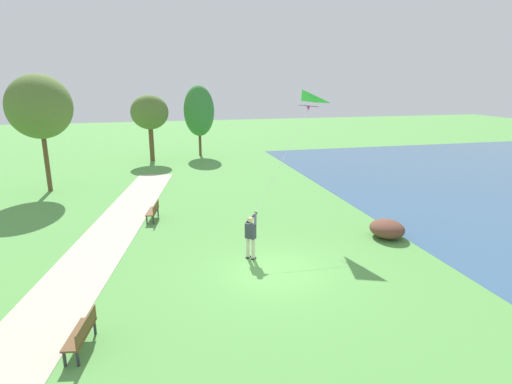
{
  "coord_description": "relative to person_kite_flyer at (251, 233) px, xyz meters",
  "views": [
    {
      "loc": [
        -4.05,
        -13.53,
        6.83
      ],
      "look_at": [
        -0.3,
        1.67,
        2.62
      ],
      "focal_mm": 29.33,
      "sensor_mm": 36.0,
      "label": 1
    }
  ],
  "objects": [
    {
      "name": "walkway_path",
      "position": [
        -6.31,
        0.65,
        -1.04
      ],
      "size": [
        8.14,
        31.91,
        0.02
      ],
      "primitive_type": "cube",
      "rotation": [
        0.0,
        0.0,
        -0.18
      ],
      "color": "#B7AD99",
      "rests_on": "ground"
    },
    {
      "name": "lakeside_shrub",
      "position": [
        6.44,
        0.8,
        -0.65
      ],
      "size": [
        1.48,
        1.69,
        0.79
      ],
      "primitive_type": "ellipsoid",
      "color": "brown",
      "rests_on": "ground"
    },
    {
      "name": "person_kite_flyer",
      "position": [
        0.0,
        0.0,
        0.0
      ],
      "size": [
        0.59,
        0.6,
        1.83
      ],
      "color": "#232328",
      "rests_on": "ground"
    },
    {
      "name": "flying_kite",
      "position": [
        3.39,
        3.89,
        4.82
      ],
      "size": [
        3.7,
        4.58,
        4.5
      ],
      "color": "green"
    },
    {
      "name": "tree_treeline_left",
      "position": [
        0.73,
        23.82,
        3.04
      ],
      "size": [
        2.76,
        2.5,
        6.39
      ],
      "color": "brown",
      "rests_on": "ground"
    },
    {
      "name": "park_bench_near_walkway",
      "position": [
        -5.57,
        -4.57,
        -0.54
      ],
      "size": [
        0.7,
        1.55,
        0.88
      ],
      "color": "brown",
      "rests_on": "ground"
    },
    {
      "name": "tree_treeline_right",
      "position": [
        -10.01,
        13.16,
        4.21
      ],
      "size": [
        3.77,
        4.3,
        7.2
      ],
      "color": "brown",
      "rests_on": "ground"
    },
    {
      "name": "tree_lakeside_far",
      "position": [
        -3.63,
        22.2,
        3.08
      ],
      "size": [
        3.16,
        2.65,
        5.63
      ],
      "color": "brown",
      "rests_on": "ground"
    },
    {
      "name": "park_bench_far_walkway",
      "position": [
        -3.67,
        5.76,
        -0.54
      ],
      "size": [
        0.7,
        1.55,
        0.88
      ],
      "color": "brown",
      "rests_on": "ground"
    },
    {
      "name": "ground_plane",
      "position": [
        0.58,
        -1.35,
        -1.05
      ],
      "size": [
        120.0,
        120.0,
        0.0
      ],
      "primitive_type": "plane",
      "color": "#569947"
    }
  ]
}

